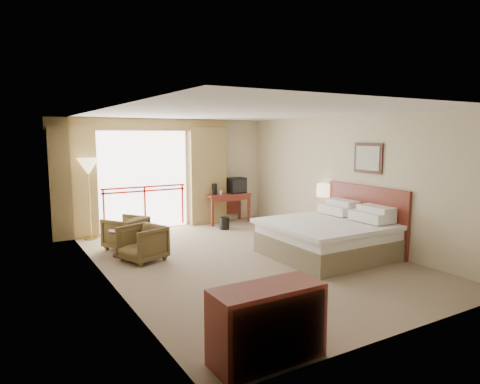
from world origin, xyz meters
TOP-DOWN VIEW (x-y plane):
  - floor at (0.00, 0.00)m, footprint 7.00×7.00m
  - ceiling at (0.00, 0.00)m, footprint 7.00×7.00m
  - wall_back at (0.00, 3.50)m, footprint 5.00×0.00m
  - wall_front at (0.00, -3.50)m, footprint 5.00×0.00m
  - wall_left at (-2.50, 0.00)m, footprint 0.00×7.00m
  - wall_right at (2.50, 0.00)m, footprint 0.00×7.00m
  - balcony_door at (-0.80, 3.48)m, footprint 2.40×0.00m
  - balcony_railing at (-0.80, 3.46)m, footprint 2.09×0.03m
  - curtain_left at (-2.45, 3.35)m, footprint 1.00×0.26m
  - curtain_right at (0.85, 3.35)m, footprint 1.00×0.26m
  - valance at (-0.80, 3.38)m, footprint 4.40×0.22m
  - hvac_vent at (1.30, 3.47)m, footprint 0.50×0.04m
  - bed at (1.50, -0.60)m, footprint 2.13×2.06m
  - headboard at (2.46, -0.60)m, footprint 0.06×2.10m
  - framed_art at (2.47, -0.60)m, footprint 0.04×0.72m
  - nightstand at (2.43, 0.55)m, footprint 0.45×0.52m
  - table_lamp at (2.43, 0.60)m, footprint 0.35×0.35m
  - phone at (2.38, 0.40)m, footprint 0.18×0.14m
  - desk at (1.32, 3.21)m, footprint 1.18×0.57m
  - tv at (1.62, 3.15)m, footprint 0.45×0.36m
  - coffee_maker at (0.97, 3.16)m, footprint 0.17×0.17m
  - cup at (1.12, 3.11)m, footprint 0.08×0.08m
  - wastebasket at (0.88, 2.46)m, footprint 0.30×0.30m
  - armchair_far at (-1.72, 1.89)m, footprint 1.00×1.00m
  - armchair_near at (-1.69, 0.87)m, footprint 0.92×0.90m
  - side_table at (-1.94, 1.39)m, footprint 0.47×0.47m
  - book at (-1.94, 1.39)m, footprint 0.23×0.25m
  - floor_lamp at (-2.17, 3.10)m, footprint 0.46×0.46m
  - dresser at (-1.68, -3.20)m, footprint 1.18×0.50m

SIDE VIEW (x-z plane):
  - floor at x=0.00m, z-range 0.00..0.00m
  - armchair_far at x=-1.72m, z-range -0.33..0.33m
  - armchair_near at x=-1.69m, z-range -0.33..0.33m
  - wastebasket at x=0.88m, z-range 0.00..0.30m
  - nightstand at x=2.43m, z-range 0.00..0.59m
  - side_table at x=-1.94m, z-range 0.10..0.61m
  - bed at x=1.50m, z-range -0.11..0.86m
  - dresser at x=-1.68m, z-range 0.00..0.79m
  - book at x=-1.94m, z-range 0.51..0.53m
  - desk at x=1.32m, z-range 0.22..0.99m
  - phone at x=2.38m, z-range 0.59..0.66m
  - headboard at x=2.46m, z-range 0.00..1.30m
  - balcony_railing at x=-0.80m, z-range 0.30..1.32m
  - cup at x=1.12m, z-range 0.77..0.88m
  - coffee_maker at x=0.97m, z-range 0.77..1.06m
  - tv at x=1.62m, z-range 0.77..1.18m
  - table_lamp at x=2.43m, z-range 0.76..1.37m
  - balcony_door at x=-0.80m, z-range 0.00..2.40m
  - curtain_left at x=-2.45m, z-range 0.00..2.50m
  - curtain_right at x=0.85m, z-range 0.00..2.50m
  - wall_left at x=-2.50m, z-range -2.15..4.85m
  - wall_right at x=2.50m, z-range -2.15..4.85m
  - wall_back at x=0.00m, z-range -1.15..3.85m
  - wall_front at x=0.00m, z-range -1.15..3.85m
  - floor_lamp at x=-2.17m, z-range 0.65..2.46m
  - framed_art at x=2.47m, z-range 1.55..2.15m
  - hvac_vent at x=1.30m, z-range 2.10..2.60m
  - valance at x=-0.80m, z-range 2.41..2.69m
  - ceiling at x=0.00m, z-range 2.70..2.70m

